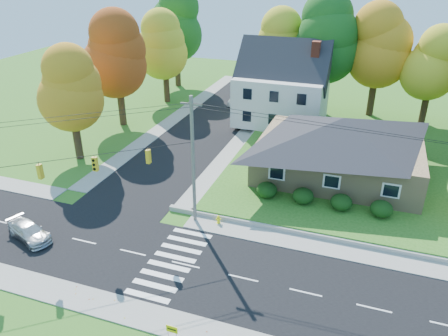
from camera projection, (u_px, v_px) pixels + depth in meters
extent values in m
plane|color=#3D7923|center=(186.00, 265.00, 29.03)|extent=(120.00, 120.00, 0.00)
cube|color=black|center=(186.00, 265.00, 29.03)|extent=(90.00, 8.00, 0.02)
cube|color=black|center=(212.00, 123.00, 53.42)|extent=(8.00, 44.00, 0.02)
cube|color=#9C9A90|center=(212.00, 225.00, 33.24)|extent=(90.00, 2.00, 0.08)
cube|color=#9C9A90|center=(150.00, 318.00, 24.78)|extent=(90.00, 2.00, 0.08)
cube|color=#3D7923|center=(394.00, 162.00, 42.82)|extent=(30.00, 30.00, 0.50)
cube|color=tan|center=(338.00, 158.00, 39.26)|extent=(14.00, 10.00, 3.20)
pyramid|color=#26262B|center=(342.00, 130.00, 38.07)|extent=(14.60, 10.60, 2.20)
cube|color=silver|center=(281.00, 99.00, 51.27)|extent=(10.00, 8.00, 5.60)
pyramid|color=#26262B|center=(283.00, 65.00, 49.51)|extent=(10.40, 8.40, 2.40)
cube|color=brown|center=(313.00, 85.00, 49.34)|extent=(0.90, 0.90, 9.60)
ellipsoid|color=#163A10|center=(267.00, 190.00, 35.93)|extent=(1.70, 1.70, 1.27)
ellipsoid|color=#163A10|center=(303.00, 196.00, 35.03)|extent=(1.70, 1.70, 1.27)
ellipsoid|color=#163A10|center=(341.00, 202.00, 34.14)|extent=(1.70, 1.70, 1.27)
ellipsoid|color=#163A10|center=(382.00, 209.00, 33.24)|extent=(1.70, 1.70, 1.27)
cylinder|color=#666059|center=(193.00, 162.00, 31.67)|extent=(0.26, 0.26, 10.00)
cube|color=#666059|center=(191.00, 104.00, 29.73)|extent=(1.60, 0.12, 0.12)
cube|color=gold|center=(40.00, 172.00, 28.22)|extent=(0.26, 0.34, 1.00)
cube|color=gold|center=(95.00, 164.00, 29.24)|extent=(0.34, 0.26, 1.00)
cube|color=gold|center=(148.00, 157.00, 30.31)|extent=(0.26, 0.34, 1.00)
cylinder|color=black|center=(70.00, 158.00, 28.50)|extent=(13.02, 10.43, 0.04)
cylinder|color=#3F2A19|center=(276.00, 85.00, 56.99)|extent=(0.80, 0.80, 5.40)
sphere|color=gold|center=(278.00, 55.00, 55.27)|extent=(6.72, 6.72, 6.72)
sphere|color=gold|center=(279.00, 41.00, 54.53)|extent=(5.91, 5.91, 5.91)
sphere|color=gold|center=(280.00, 27.00, 53.79)|extent=(5.11, 5.11, 5.11)
cylinder|color=#3F2A19|center=(322.00, 88.00, 54.16)|extent=(0.86, 0.86, 6.30)
sphere|color=#1D5C1B|center=(326.00, 51.00, 52.15)|extent=(7.84, 7.84, 7.84)
sphere|color=#1D5C1B|center=(328.00, 34.00, 51.28)|extent=(6.90, 6.90, 6.90)
sphere|color=#1D5C1B|center=(329.00, 16.00, 50.42)|extent=(5.96, 5.96, 5.96)
cylinder|color=#3F2A19|center=(373.00, 92.00, 53.31)|extent=(0.83, 0.83, 5.85)
sphere|color=orange|center=(378.00, 57.00, 51.45)|extent=(7.28, 7.28, 7.28)
sphere|color=orange|center=(380.00, 41.00, 50.64)|extent=(6.41, 6.41, 6.41)
sphere|color=orange|center=(383.00, 25.00, 49.84)|extent=(5.53, 5.53, 5.53)
cylinder|color=#3F2A19|center=(425.00, 103.00, 50.87)|extent=(0.77, 0.77, 4.95)
sphere|color=gold|center=(432.00, 73.00, 49.30)|extent=(6.16, 6.16, 6.16)
sphere|color=gold|center=(435.00, 59.00, 48.62)|extent=(5.42, 5.42, 5.42)
sphere|color=gold|center=(438.00, 45.00, 47.94)|extent=(4.68, 4.68, 4.68)
cylinder|color=#3F2A19|center=(77.00, 135.00, 43.16)|extent=(0.77, 0.77, 4.95)
sphere|color=orange|center=(71.00, 100.00, 41.59)|extent=(6.16, 6.16, 6.16)
sphere|color=orange|center=(69.00, 85.00, 40.91)|extent=(5.42, 5.42, 5.42)
sphere|color=orange|center=(66.00, 68.00, 40.23)|extent=(4.68, 4.68, 4.68)
cylinder|color=#3F2A19|center=(121.00, 101.00, 51.73)|extent=(0.83, 0.83, 5.85)
sphere|color=#A24214|center=(117.00, 65.00, 49.86)|extent=(7.28, 7.28, 7.28)
sphere|color=#A24214|center=(116.00, 49.00, 49.06)|extent=(6.41, 6.41, 6.41)
sphere|color=#A24214|center=(114.00, 32.00, 48.25)|extent=(5.53, 5.53, 5.53)
cylinder|color=#3F2A19|center=(166.00, 82.00, 59.99)|extent=(0.80, 0.80, 5.40)
sphere|color=gold|center=(165.00, 54.00, 58.27)|extent=(6.72, 6.72, 6.72)
sphere|color=gold|center=(164.00, 41.00, 57.53)|extent=(5.91, 5.91, 5.91)
sphere|color=gold|center=(163.00, 28.00, 56.79)|extent=(5.11, 5.11, 5.11)
cylinder|color=#3F2A19|center=(177.00, 65.00, 67.16)|extent=(0.86, 0.86, 6.30)
sphere|color=#1D5C1B|center=(176.00, 35.00, 65.15)|extent=(7.84, 7.84, 7.84)
sphere|color=#1D5C1B|center=(175.00, 21.00, 64.29)|extent=(6.90, 6.90, 6.90)
sphere|color=#1D5C1B|center=(175.00, 7.00, 63.42)|extent=(5.96, 5.96, 5.96)
imported|color=silver|center=(29.00, 232.00, 31.44)|extent=(4.40, 2.98, 1.18)
imported|color=silver|center=(238.00, 99.00, 59.70)|extent=(1.66, 4.53, 1.48)
cylinder|color=yellow|center=(218.00, 223.00, 33.46)|extent=(0.32, 0.32, 0.09)
cylinder|color=yellow|center=(218.00, 220.00, 33.34)|extent=(0.22, 0.22, 0.50)
sphere|color=yellow|center=(218.00, 217.00, 33.21)|extent=(0.23, 0.23, 0.23)
cylinder|color=yellow|center=(218.00, 219.00, 33.30)|extent=(0.42, 0.25, 0.11)
cylinder|color=black|center=(168.00, 333.00, 23.49)|extent=(0.02, 0.02, 0.56)
cylinder|color=black|center=(176.00, 335.00, 23.34)|extent=(0.02, 0.02, 0.56)
cube|color=yellow|center=(172.00, 329.00, 23.27)|extent=(0.67, 0.04, 0.45)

